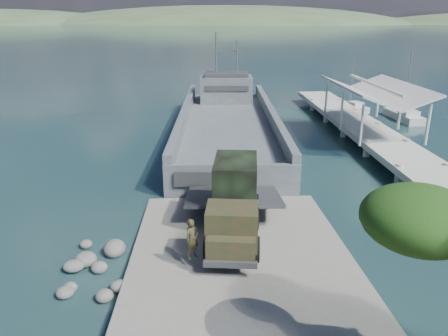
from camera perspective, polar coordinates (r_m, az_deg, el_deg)
ground at (r=19.97m, az=2.40°, el=-13.16°), size 1400.00×1400.00×0.00m
boat_ramp at (r=19.00m, az=2.69°, el=-14.14°), size 10.00×18.00×0.50m
shoreline_rocks at (r=20.83m, az=-15.40°, el=-12.43°), size 3.20×5.60×0.90m
distant_headlands at (r=579.18m, az=2.39°, el=18.26°), size 1000.00×240.00×48.00m
pier at (r=39.51m, az=19.08°, el=4.91°), size 6.40×44.00×6.10m
landing_craft at (r=40.11m, az=0.51°, el=5.02°), size 9.54×33.38×9.83m
military_truck at (r=21.23m, az=1.36°, el=-4.37°), size 3.08×7.54×3.40m
soldier at (r=18.90m, az=-4.17°, el=-10.28°), size 0.78×0.76×1.80m
sailboat_near at (r=51.24m, az=22.44°, el=6.25°), size 2.11×6.24×7.50m
sailboat_far at (r=54.82m, az=16.19°, el=7.66°), size 3.25×5.58×6.53m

